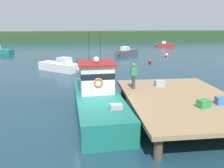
{
  "coord_description": "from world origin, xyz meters",
  "views": [
    {
      "loc": [
        -0.67,
        -12.57,
        5.36
      ],
      "look_at": [
        1.2,
        2.73,
        1.4
      ],
      "focal_mm": 39.51,
      "sensor_mm": 36.0,
      "label": 1
    }
  ],
  "objects_px": {
    "moored_boat_off_the_point": "(126,52)",
    "mooring_buoy_outer": "(167,55)",
    "moored_boat_far_left": "(165,45)",
    "mooring_buoy_inshore": "(166,55)",
    "mooring_buoy_spare_mooring": "(150,61)",
    "crate_single_far": "(160,83)",
    "moored_boat_outer_mooring": "(62,66)",
    "crate_stack_near_edge": "(204,104)",
    "main_fishing_boat": "(98,97)",
    "deckhand_by_the_boat": "(134,75)",
    "crate_stack_mid_dock": "(222,101)"
  },
  "relations": [
    {
      "from": "mooring_buoy_spare_mooring",
      "to": "moored_boat_outer_mooring",
      "type": "bearing_deg",
      "value": -159.47
    },
    {
      "from": "crate_stack_near_edge",
      "to": "mooring_buoy_inshore",
      "type": "relative_size",
      "value": 1.51
    },
    {
      "from": "crate_single_far",
      "to": "mooring_buoy_spare_mooring",
      "type": "xyz_separation_m",
      "value": [
        3.85,
        16.04,
        -1.15
      ]
    },
    {
      "from": "deckhand_by_the_boat",
      "to": "moored_boat_outer_mooring",
      "type": "height_order",
      "value": "deckhand_by_the_boat"
    },
    {
      "from": "mooring_buoy_spare_mooring",
      "to": "crate_single_far",
      "type": "bearing_deg",
      "value": -103.5
    },
    {
      "from": "crate_single_far",
      "to": "mooring_buoy_inshore",
      "type": "relative_size",
      "value": 1.51
    },
    {
      "from": "crate_stack_mid_dock",
      "to": "mooring_buoy_outer",
      "type": "height_order",
      "value": "crate_stack_mid_dock"
    },
    {
      "from": "moored_boat_outer_mooring",
      "to": "moored_boat_far_left",
      "type": "height_order",
      "value": "moored_boat_outer_mooring"
    },
    {
      "from": "moored_boat_far_left",
      "to": "crate_stack_mid_dock",
      "type": "bearing_deg",
      "value": -104.98
    },
    {
      "from": "crate_single_far",
      "to": "deckhand_by_the_boat",
      "type": "relative_size",
      "value": 0.37
    },
    {
      "from": "moored_boat_outer_mooring",
      "to": "deckhand_by_the_boat",
      "type": "bearing_deg",
      "value": -66.17
    },
    {
      "from": "moored_boat_far_left",
      "to": "mooring_buoy_spare_mooring",
      "type": "relative_size",
      "value": 8.75
    },
    {
      "from": "main_fishing_boat",
      "to": "mooring_buoy_spare_mooring",
      "type": "relative_size",
      "value": 19.79
    },
    {
      "from": "mooring_buoy_inshore",
      "to": "crate_single_far",
      "type": "bearing_deg",
      "value": -110.19
    },
    {
      "from": "deckhand_by_the_boat",
      "to": "mooring_buoy_inshore",
      "type": "relative_size",
      "value": 4.11
    },
    {
      "from": "moored_boat_outer_mooring",
      "to": "mooring_buoy_spare_mooring",
      "type": "relative_size",
      "value": 10.93
    },
    {
      "from": "moored_boat_off_the_point",
      "to": "mooring_buoy_inshore",
      "type": "distance_m",
      "value": 6.39
    },
    {
      "from": "main_fishing_boat",
      "to": "moored_boat_off_the_point",
      "type": "xyz_separation_m",
      "value": [
        6.34,
        25.53,
        -0.53
      ]
    },
    {
      "from": "deckhand_by_the_boat",
      "to": "moored_boat_outer_mooring",
      "type": "distance_m",
      "value": 13.46
    },
    {
      "from": "moored_boat_outer_mooring",
      "to": "moored_boat_off_the_point",
      "type": "height_order",
      "value": "moored_boat_outer_mooring"
    },
    {
      "from": "moored_boat_far_left",
      "to": "mooring_buoy_outer",
      "type": "bearing_deg",
      "value": -107.61
    },
    {
      "from": "mooring_buoy_outer",
      "to": "crate_stack_mid_dock",
      "type": "bearing_deg",
      "value": -103.5
    },
    {
      "from": "crate_stack_near_edge",
      "to": "moored_boat_far_left",
      "type": "relative_size",
      "value": 0.14
    },
    {
      "from": "main_fishing_boat",
      "to": "deckhand_by_the_boat",
      "type": "bearing_deg",
      "value": 20.6
    },
    {
      "from": "crate_single_far",
      "to": "mooring_buoy_spare_mooring",
      "type": "height_order",
      "value": "crate_single_far"
    },
    {
      "from": "mooring_buoy_spare_mooring",
      "to": "moored_boat_far_left",
      "type": "bearing_deg",
      "value": 66.37
    },
    {
      "from": "moored_boat_off_the_point",
      "to": "moored_boat_outer_mooring",
      "type": "bearing_deg",
      "value": -127.14
    },
    {
      "from": "moored_boat_outer_mooring",
      "to": "main_fishing_boat",
      "type": "bearing_deg",
      "value": -76.79
    },
    {
      "from": "moored_boat_off_the_point",
      "to": "mooring_buoy_spare_mooring",
      "type": "bearing_deg",
      "value": -78.78
    },
    {
      "from": "moored_boat_far_left",
      "to": "mooring_buoy_inshore",
      "type": "height_order",
      "value": "moored_boat_far_left"
    },
    {
      "from": "moored_boat_off_the_point",
      "to": "mooring_buoy_outer",
      "type": "xyz_separation_m",
      "value": [
        6.18,
        -1.91,
        -0.28
      ]
    },
    {
      "from": "crate_stack_mid_dock",
      "to": "crate_single_far",
      "type": "xyz_separation_m",
      "value": [
        -2.08,
        3.84,
        0.01
      ]
    },
    {
      "from": "moored_boat_far_left",
      "to": "mooring_buoy_inshore",
      "type": "relative_size",
      "value": 11.03
    },
    {
      "from": "moored_boat_off_the_point",
      "to": "mooring_buoy_outer",
      "type": "distance_m",
      "value": 6.47
    },
    {
      "from": "deckhand_by_the_boat",
      "to": "mooring_buoy_inshore",
      "type": "xyz_separation_m",
      "value": [
        9.66,
        21.7,
        -1.86
      ]
    },
    {
      "from": "main_fishing_boat",
      "to": "crate_stack_near_edge",
      "type": "relative_size",
      "value": 16.48
    },
    {
      "from": "crate_stack_mid_dock",
      "to": "mooring_buoy_outer",
      "type": "xyz_separation_m",
      "value": [
        6.3,
        26.26,
        -1.2
      ]
    },
    {
      "from": "mooring_buoy_outer",
      "to": "moored_boat_off_the_point",
      "type": "bearing_deg",
      "value": 162.81
    },
    {
      "from": "mooring_buoy_spare_mooring",
      "to": "moored_boat_off_the_point",
      "type": "bearing_deg",
      "value": 101.22
    },
    {
      "from": "mooring_buoy_inshore",
      "to": "mooring_buoy_outer",
      "type": "distance_m",
      "value": 1.18
    },
    {
      "from": "mooring_buoy_outer",
      "to": "moored_boat_outer_mooring",
      "type": "bearing_deg",
      "value": -145.99
    },
    {
      "from": "mooring_buoy_inshore",
      "to": "mooring_buoy_outer",
      "type": "xyz_separation_m",
      "value": [
        0.53,
        1.05,
        -0.0
      ]
    },
    {
      "from": "main_fishing_boat",
      "to": "mooring_buoy_spare_mooring",
      "type": "bearing_deg",
      "value": 65.16
    },
    {
      "from": "deckhand_by_the_boat",
      "to": "main_fishing_boat",
      "type": "bearing_deg",
      "value": -159.4
    },
    {
      "from": "mooring_buoy_inshore",
      "to": "mooring_buoy_outer",
      "type": "bearing_deg",
      "value": 63.42
    },
    {
      "from": "mooring_buoy_spare_mooring",
      "to": "crate_stack_mid_dock",
      "type": "bearing_deg",
      "value": -95.09
    },
    {
      "from": "crate_stack_near_edge",
      "to": "moored_boat_far_left",
      "type": "distance_m",
      "value": 42.81
    },
    {
      "from": "moored_boat_far_left",
      "to": "moored_boat_off_the_point",
      "type": "height_order",
      "value": "moored_boat_off_the_point"
    },
    {
      "from": "deckhand_by_the_boat",
      "to": "mooring_buoy_outer",
      "type": "bearing_deg",
      "value": 65.87
    },
    {
      "from": "moored_boat_outer_mooring",
      "to": "mooring_buoy_inshore",
      "type": "distance_m",
      "value": 17.79
    }
  ]
}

